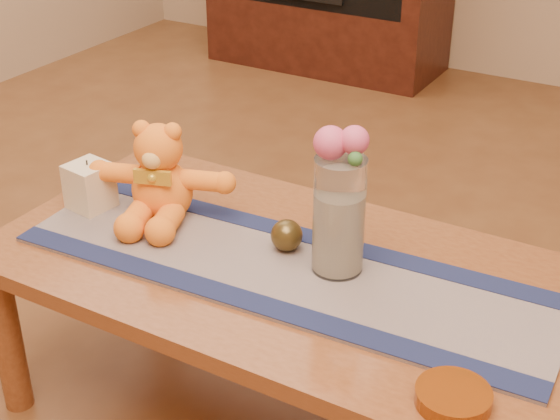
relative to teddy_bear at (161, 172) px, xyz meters
The scene contains 18 objects.
coffee_table_top 0.42m from the teddy_bear, ahead, with size 1.40×0.70×0.04m, color brown.
table_leg_fl 0.55m from the teddy_bear, 126.79° to the right, with size 0.07×0.07×0.41m, color brown.
table_leg_bl 0.51m from the teddy_bear, 133.79° to the left, with size 0.07×0.07×0.41m, color brown.
persian_runner 0.39m from the teddy_bear, ahead, with size 1.20×0.35×0.01m, color #181943.
runner_border_near 0.44m from the teddy_bear, 29.14° to the right, with size 1.20×0.06×0.00m, color #151C3F.
runner_border_far 0.39m from the teddy_bear, 12.66° to the left, with size 1.20×0.06×0.00m, color #151C3F.
teddy_bear is the anchor object (origin of this frame).
pillar_candle 0.19m from the teddy_bear, 161.71° to the right, with size 0.09×0.09×0.11m, color beige.
candle_wick 0.19m from the teddy_bear, 161.71° to the right, with size 0.00×0.00×0.01m, color black.
glass_vase 0.47m from the teddy_bear, ahead, with size 0.11×0.11×0.26m, color silver.
potpourri_fill 0.47m from the teddy_bear, ahead, with size 0.09×0.09×0.18m, color beige.
rose_left 0.49m from the teddy_bear, ahead, with size 0.07×0.07×0.07m, color #CB476E.
rose_right 0.53m from the teddy_bear, ahead, with size 0.06×0.06×0.06m, color #CB476E.
blue_flower_back 0.51m from the teddy_bear, ahead, with size 0.04×0.04×0.04m, color #454C97.
blue_flower_side 0.47m from the teddy_bear, ahead, with size 0.04×0.04×0.04m, color #454C97.
leaf_sprig 0.54m from the teddy_bear, ahead, with size 0.03×0.03×0.03m, color #33662D.
bronze_ball 0.35m from the teddy_bear, ahead, with size 0.07×0.07×0.07m, color #443516.
amber_dish 0.88m from the teddy_bear, 18.72° to the right, with size 0.13×0.13×0.03m, color #BF5914.
Camera 1 is at (0.72, -1.32, 1.41)m, focal length 52.30 mm.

